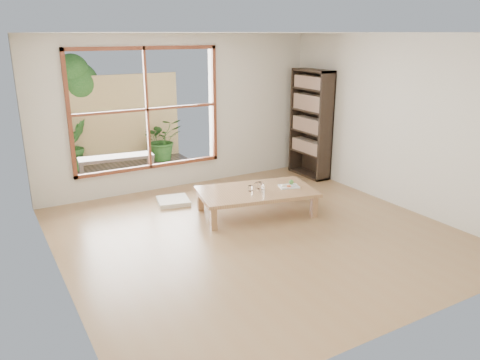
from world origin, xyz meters
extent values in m
plane|color=#95734A|center=(0.00, 0.00, 0.00)|extent=(5.00, 5.00, 0.00)
cube|color=#A07E4E|center=(0.39, 0.60, 0.34)|extent=(1.86, 1.29, 0.05)
cube|color=#A07E4E|center=(-0.44, 0.38, 0.16)|extent=(0.10, 0.10, 0.32)
cube|color=#A07E4E|center=(-0.28, 1.14, 0.16)|extent=(0.10, 0.10, 0.32)
cube|color=#A07E4E|center=(1.05, 0.06, 0.16)|extent=(0.10, 0.10, 0.32)
cube|color=#A07E4E|center=(1.22, 0.82, 0.16)|extent=(0.10, 0.10, 0.32)
cube|color=beige|center=(-0.52, 1.64, 0.03)|extent=(0.57, 0.57, 0.07)
cube|color=black|center=(2.32, 1.80, 0.99)|extent=(0.32, 0.89, 1.97)
cylinder|color=silver|center=(0.41, 0.48, 0.44)|extent=(0.07, 0.07, 0.13)
cylinder|color=silver|center=(0.47, 0.62, 0.42)|extent=(0.07, 0.07, 0.11)
cylinder|color=silver|center=(0.45, 0.68, 0.41)|extent=(0.07, 0.07, 0.08)
cylinder|color=silver|center=(0.29, 0.61, 0.41)|extent=(0.06, 0.06, 0.08)
cube|color=white|center=(0.89, 0.47, 0.38)|extent=(0.34, 0.29, 0.02)
sphere|color=#3C732E|center=(0.96, 0.52, 0.43)|extent=(0.07, 0.07, 0.07)
cube|color=#D85E32|center=(0.86, 0.43, 0.40)|extent=(0.06, 0.06, 0.03)
cube|color=beige|center=(0.82, 0.51, 0.40)|extent=(0.08, 0.07, 0.02)
cylinder|color=silver|center=(0.92, 0.41, 0.40)|extent=(0.16, 0.06, 0.01)
cube|color=#372E28|center=(-0.60, 3.56, 0.00)|extent=(2.80, 2.00, 0.05)
cube|color=black|center=(-0.92, 3.34, 0.42)|extent=(1.37, 0.54, 0.06)
cube|color=black|center=(-1.56, 3.26, 0.21)|extent=(0.07, 0.07, 0.37)
cube|color=black|center=(-1.53, 3.56, 0.21)|extent=(0.07, 0.07, 0.37)
cube|color=black|center=(-0.32, 3.11, 0.21)|extent=(0.07, 0.07, 0.37)
cube|color=black|center=(-0.29, 3.42, 0.21)|extent=(0.07, 0.07, 0.37)
cube|color=tan|center=(-0.60, 4.56, 0.90)|extent=(2.80, 0.06, 1.80)
imported|color=#2C551F|center=(0.29, 4.16, 0.47)|extent=(0.82, 0.71, 0.89)
imported|color=#2C551F|center=(-1.45, 4.29, 0.52)|extent=(0.68, 0.62, 1.00)
cylinder|color=#4C3D2D|center=(-1.30, 4.86, 0.80)|extent=(0.14, 0.14, 1.60)
sphere|color=#2C551F|center=(-1.18, 4.86, 1.65)|extent=(0.84, 0.84, 0.84)
sphere|color=#2C551F|center=(-1.45, 4.94, 1.45)|extent=(0.70, 0.70, 0.70)
sphere|color=#2C551F|center=(-1.27, 4.76, 1.90)|extent=(0.64, 0.64, 0.64)
camera|label=1|loc=(-3.11, -4.96, 2.59)|focal=35.00mm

